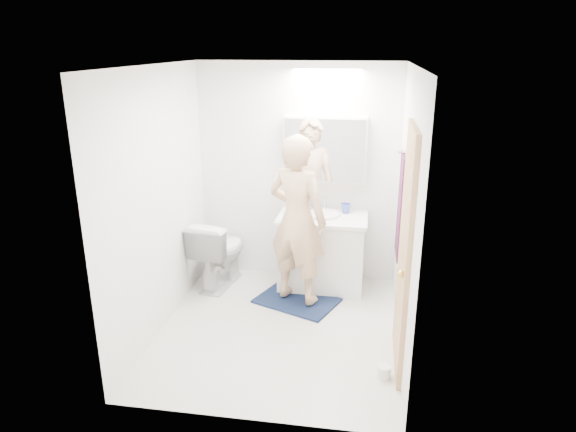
% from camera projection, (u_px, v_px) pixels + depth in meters
% --- Properties ---
extents(floor, '(2.50, 2.50, 0.00)m').
position_uv_depth(floor, '(279.00, 329.00, 4.85)').
color(floor, silver).
rests_on(floor, ground).
extents(ceiling, '(2.50, 2.50, 0.00)m').
position_uv_depth(ceiling, '(277.00, 65.00, 4.09)').
color(ceiling, white).
rests_on(ceiling, floor).
extents(wall_back, '(2.50, 0.00, 2.50)m').
position_uv_depth(wall_back, '(298.00, 174.00, 5.64)').
color(wall_back, white).
rests_on(wall_back, floor).
extents(wall_front, '(2.50, 0.00, 2.50)m').
position_uv_depth(wall_front, '(244.00, 267.00, 3.30)').
color(wall_front, white).
rests_on(wall_front, floor).
extents(wall_left, '(0.00, 2.50, 2.50)m').
position_uv_depth(wall_left, '(158.00, 203.00, 4.63)').
color(wall_left, white).
rests_on(wall_left, floor).
extents(wall_right, '(0.00, 2.50, 2.50)m').
position_uv_depth(wall_right, '(407.00, 215.00, 4.31)').
color(wall_right, white).
rests_on(wall_right, floor).
extents(vanity_cabinet, '(0.90, 0.55, 0.78)m').
position_uv_depth(vanity_cabinet, '(322.00, 254.00, 5.59)').
color(vanity_cabinet, silver).
rests_on(vanity_cabinet, floor).
extents(countertop, '(0.95, 0.58, 0.04)m').
position_uv_depth(countertop, '(322.00, 218.00, 5.46)').
color(countertop, white).
rests_on(countertop, vanity_cabinet).
extents(sink_basin, '(0.36, 0.36, 0.03)m').
position_uv_depth(sink_basin, '(323.00, 214.00, 5.47)').
color(sink_basin, white).
rests_on(sink_basin, countertop).
extents(faucet, '(0.02, 0.02, 0.16)m').
position_uv_depth(faucet, '(325.00, 203.00, 5.63)').
color(faucet, '#BCBCC1').
rests_on(faucet, countertop).
extents(medicine_cabinet, '(0.88, 0.14, 0.70)m').
position_uv_depth(medicine_cabinet, '(325.00, 149.00, 5.43)').
color(medicine_cabinet, white).
rests_on(medicine_cabinet, wall_back).
extents(mirror_panel, '(0.84, 0.01, 0.66)m').
position_uv_depth(mirror_panel, '(324.00, 151.00, 5.36)').
color(mirror_panel, silver).
rests_on(mirror_panel, medicine_cabinet).
extents(toilet, '(0.56, 0.83, 0.78)m').
position_uv_depth(toilet, '(219.00, 252.00, 5.65)').
color(toilet, silver).
rests_on(toilet, floor).
extents(bath_rug, '(0.95, 0.81, 0.02)m').
position_uv_depth(bath_rug, '(297.00, 301.00, 5.36)').
color(bath_rug, '#142240').
rests_on(bath_rug, floor).
extents(person, '(0.74, 0.62, 1.72)m').
position_uv_depth(person, '(297.00, 220.00, 5.08)').
color(person, tan).
rests_on(person, bath_rug).
extents(door, '(0.04, 0.80, 2.00)m').
position_uv_depth(door, '(405.00, 253.00, 4.05)').
color(door, tan).
rests_on(door, wall_right).
extents(door_knob, '(0.06, 0.06, 0.06)m').
position_uv_depth(door_knob, '(401.00, 274.00, 3.79)').
color(door_knob, gold).
rests_on(door_knob, door).
extents(towel, '(0.02, 0.42, 1.00)m').
position_uv_depth(towel, '(400.00, 206.00, 4.86)').
color(towel, '#131B3D').
rests_on(towel, wall_right).
extents(towel_hook, '(0.07, 0.02, 0.02)m').
position_uv_depth(towel_hook, '(402.00, 152.00, 4.69)').
color(towel_hook, silver).
rests_on(towel_hook, wall_right).
extents(soap_bottle_a, '(0.10, 0.10, 0.25)m').
position_uv_depth(soap_bottle_a, '(299.00, 200.00, 5.59)').
color(soap_bottle_a, beige).
rests_on(soap_bottle_a, countertop).
extents(soap_bottle_b, '(0.10, 0.10, 0.15)m').
position_uv_depth(soap_bottle_b, '(309.00, 204.00, 5.62)').
color(soap_bottle_b, '#4E6FA9').
rests_on(soap_bottle_b, countertop).
extents(toothbrush_cup, '(0.13, 0.13, 0.10)m').
position_uv_depth(toothbrush_cup, '(346.00, 208.00, 5.55)').
color(toothbrush_cup, '#3E56BB').
rests_on(toothbrush_cup, countertop).
extents(toilet_paper_roll, '(0.11, 0.11, 0.10)m').
position_uv_depth(toilet_paper_roll, '(384.00, 372.00, 4.14)').
color(toilet_paper_roll, white).
rests_on(toilet_paper_roll, floor).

